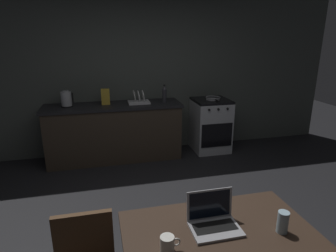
% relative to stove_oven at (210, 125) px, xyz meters
% --- Properties ---
extents(ground_plane, '(12.00, 12.00, 0.00)m').
position_rel_stove_oven_xyz_m(ground_plane, '(-1.18, -2.12, -0.46)').
color(ground_plane, black).
extents(back_wall, '(6.40, 0.10, 2.73)m').
position_rel_stove_oven_xyz_m(back_wall, '(-0.88, 0.35, 0.91)').
color(back_wall, '#4A4F4A').
rests_on(back_wall, ground_plane).
extents(kitchen_counter, '(2.16, 0.64, 0.92)m').
position_rel_stove_oven_xyz_m(kitchen_counter, '(-1.66, 0.00, 0.00)').
color(kitchen_counter, '#382D23').
rests_on(kitchen_counter, ground_plane).
extents(stove_oven, '(0.60, 0.62, 0.92)m').
position_rel_stove_oven_xyz_m(stove_oven, '(0.00, 0.00, 0.00)').
color(stove_oven, '#B7BABF').
rests_on(stove_oven, ground_plane).
extents(dining_table, '(1.24, 0.78, 0.75)m').
position_rel_stove_oven_xyz_m(dining_table, '(-1.18, -3.11, 0.21)').
color(dining_table, '#332319').
rests_on(dining_table, ground_plane).
extents(laptop, '(0.32, 0.24, 0.23)m').
position_rel_stove_oven_xyz_m(laptop, '(-1.20, -3.05, 0.34)').
color(laptop, '#99999E').
rests_on(laptop, dining_table).
extents(electric_kettle, '(0.19, 0.16, 0.25)m').
position_rel_stove_oven_xyz_m(electric_kettle, '(-2.35, 0.00, 0.58)').
color(electric_kettle, black).
rests_on(electric_kettle, kitchen_counter).
extents(bottle, '(0.07, 0.07, 0.29)m').
position_rel_stove_oven_xyz_m(bottle, '(-0.84, -0.05, 0.60)').
color(bottle, '#2D2D33').
rests_on(bottle, kitchen_counter).
extents(frying_pan, '(0.25, 0.42, 0.05)m').
position_rel_stove_oven_xyz_m(frying_pan, '(0.02, -0.03, 0.48)').
color(frying_pan, gray).
rests_on(frying_pan, stove_oven).
extents(coffee_mug, '(0.12, 0.08, 0.10)m').
position_rel_stove_oven_xyz_m(coffee_mug, '(-1.55, -3.20, 0.34)').
color(coffee_mug, silver).
rests_on(coffee_mug, dining_table).
extents(drinking_glass, '(0.07, 0.07, 0.14)m').
position_rel_stove_oven_xyz_m(drinking_glass, '(-0.79, -3.20, 0.36)').
color(drinking_glass, '#99B7C6').
rests_on(drinking_glass, dining_table).
extents(cereal_box, '(0.13, 0.05, 0.25)m').
position_rel_stove_oven_xyz_m(cereal_box, '(-1.77, 0.02, 0.59)').
color(cereal_box, gold).
rests_on(cereal_box, kitchen_counter).
extents(dish_rack, '(0.34, 0.26, 0.21)m').
position_rel_stove_oven_xyz_m(dish_rack, '(-1.25, 0.00, 0.51)').
color(dish_rack, silver).
rests_on(dish_rack, kitchen_counter).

